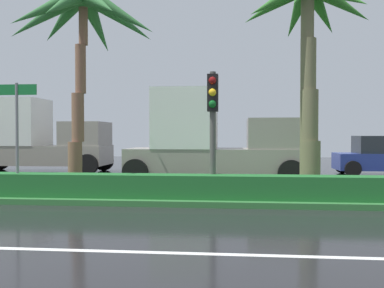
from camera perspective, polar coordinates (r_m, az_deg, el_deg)
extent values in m
cube|color=black|center=(14.49, -15.14, -6.04)|extent=(90.00, 42.00, 0.10)
cube|color=#2D6B33|center=(13.55, -16.66, -6.03)|extent=(85.50, 4.00, 0.15)
cube|color=#1E6028|center=(12.23, -19.18, -5.06)|extent=(76.50, 0.70, 0.60)
cylinder|color=brown|center=(13.09, -15.08, -2.82)|extent=(0.41, 0.41, 1.42)
cylinder|color=brown|center=(13.10, -14.75, 3.38)|extent=(0.36, 0.36, 1.42)
cylinder|color=brown|center=(13.26, -14.41, 9.51)|extent=(0.31, 0.31, 1.42)
cylinder|color=brown|center=(13.57, -14.08, 15.43)|extent=(0.26, 0.26, 1.42)
cone|color=#2C6330|center=(13.17, -9.76, 16.68)|extent=(2.49, 0.88, 1.75)
cone|color=#2C6330|center=(14.04, -9.61, 16.05)|extent=(2.27, 2.02, 1.60)
cone|color=#2C6330|center=(14.55, -12.40, 15.05)|extent=(0.70, 2.44, 1.80)
cone|color=#2C6330|center=(14.58, -16.47, 15.53)|extent=(2.29, 2.00, 1.57)
cone|color=#2C6330|center=(13.94, -18.51, 15.78)|extent=(2.47, 0.73, 1.74)
cone|color=#2C6330|center=(13.10, -18.25, 16.68)|extent=(1.95, 2.25, 1.76)
cone|color=#2C6330|center=(12.67, -16.20, 17.45)|extent=(0.74, 2.49, 1.68)
cone|color=#2C6330|center=(12.61, -12.39, 17.83)|extent=(1.98, 2.31, 1.57)
cylinder|color=#676445|center=(12.81, 15.22, -2.84)|extent=(0.58, 0.58, 1.45)
cylinder|color=#676445|center=(12.80, 15.12, 3.66)|extent=(0.51, 0.51, 1.45)
cylinder|color=#676445|center=(12.96, 15.01, 10.08)|extent=(0.44, 0.44, 1.45)
cylinder|color=#676445|center=(13.28, 14.91, 16.27)|extent=(0.37, 0.37, 1.45)
cone|color=#2C6B25|center=(13.65, 18.66, 17.22)|extent=(2.12, 0.85, 1.50)
cone|color=#2C6B25|center=(14.11, 16.53, 16.53)|extent=(1.63, 1.99, 1.57)
cone|color=#2C6B25|center=(14.12, 13.62, 16.45)|extent=(0.96, 2.09, 1.60)
cone|color=#2C6B25|center=(13.54, 10.88, 17.62)|extent=(2.16, 1.16, 1.42)
cylinder|color=#4C4C47|center=(11.32, 2.74, 1.25)|extent=(0.16, 0.16, 3.26)
cube|color=black|center=(11.37, 2.75, 6.71)|extent=(0.28, 0.32, 0.96)
sphere|color=maroon|center=(11.24, 2.70, 8.31)|extent=(0.20, 0.20, 0.20)
sphere|color=yellow|center=(11.20, 2.70, 6.79)|extent=(0.20, 0.20, 0.20)
sphere|color=#0F591E|center=(11.18, 2.70, 5.26)|extent=(0.20, 0.20, 0.20)
cylinder|color=slate|center=(12.44, -21.97, 0.56)|extent=(0.08, 0.08, 3.00)
cube|color=#146B2D|center=(12.49, -22.02, 6.63)|extent=(1.10, 0.03, 0.28)
cube|color=gray|center=(21.72, -19.23, -1.36)|extent=(6.40, 2.30, 0.90)
cube|color=gray|center=(20.87, -13.77, 1.31)|extent=(1.90, 2.21, 1.10)
cube|color=silver|center=(22.17, -21.73, 2.68)|extent=(2.30, 2.35, 2.20)
cylinder|color=black|center=(21.86, -11.49, -2.22)|extent=(0.92, 0.30, 0.92)
cylinder|color=black|center=(19.64, -13.51, -2.62)|extent=(0.92, 0.30, 0.92)
cylinder|color=black|center=(24.02, -23.89, -1.99)|extent=(0.92, 0.30, 0.92)
cube|color=gray|center=(16.22, 2.85, -2.17)|extent=(6.40, 2.30, 0.90)
cube|color=gray|center=(16.23, 10.64, 1.34)|extent=(1.90, 2.21, 1.10)
cube|color=silver|center=(16.29, -0.84, 3.30)|extent=(2.30, 2.35, 2.20)
cylinder|color=black|center=(17.49, 11.93, -3.09)|extent=(0.92, 0.30, 0.92)
cylinder|color=black|center=(15.18, 12.88, -3.76)|extent=(0.92, 0.30, 0.92)
cylinder|color=black|center=(17.74, -5.71, -3.01)|extent=(0.92, 0.30, 0.92)
cylinder|color=black|center=(15.47, -7.43, -3.65)|extent=(0.92, 0.30, 0.92)
cube|color=#1E2328|center=(20.63, 23.78, -0.07)|extent=(2.30, 1.58, 0.76)
cylinder|color=black|center=(21.13, 19.12, -2.71)|extent=(0.68, 0.22, 0.68)
cylinder|color=black|center=(19.39, 20.36, -3.07)|extent=(0.68, 0.22, 0.68)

